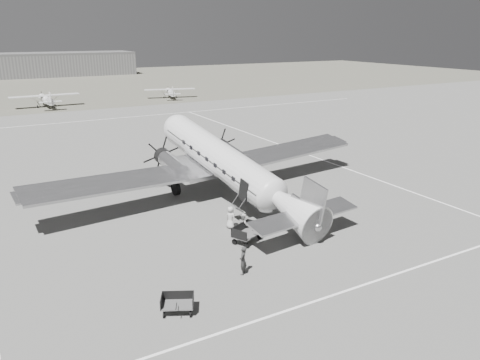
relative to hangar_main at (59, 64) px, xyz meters
name	(u,v)px	position (x,y,z in m)	size (l,w,h in m)	color
ground	(250,198)	(-5.00, -120.00, -3.30)	(260.00, 260.00, 0.00)	slate
taxi_line_near	(386,277)	(-5.00, -134.00, -3.29)	(60.00, 0.15, 0.01)	white
taxi_line_right	(367,176)	(7.00, -120.00, -3.29)	(0.15, 80.00, 0.01)	white
taxi_line_horizon	(114,118)	(-5.00, -80.00, -3.29)	(90.00, 0.15, 0.01)	white
grass_infield	(56,84)	(-5.00, -25.00, -3.30)	(260.00, 90.00, 0.01)	#575549
hangar_main	(59,64)	(0.00, 0.00, 0.00)	(42.00, 14.00, 6.60)	slate
dc3_airliner	(227,166)	(-6.85, -119.66, -0.58)	(28.58, 19.83, 5.44)	#B1B2B4
light_plane_left	(46,100)	(-12.26, -63.84, -2.12)	(11.37, 9.22, 2.36)	silver
light_plane_right	(170,93)	(10.33, -63.11, -2.29)	(9.77, 7.93, 2.03)	silver
baggage_cart_near	(247,234)	(-9.16, -126.72, -2.75)	(1.94, 1.37, 1.09)	#4E4E4E
baggage_cart_far	(178,304)	(-15.69, -131.72, -2.86)	(1.55, 1.10, 0.88)	#4E4E4E
ground_crew	(243,260)	(-11.33, -130.03, -2.52)	(0.57, 0.37, 1.56)	#282828
ramp_agent	(244,225)	(-8.90, -125.83, -2.56)	(0.72, 0.56, 1.49)	silver
passenger	(231,218)	(-9.06, -124.38, -2.56)	(0.73, 0.47, 1.49)	beige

